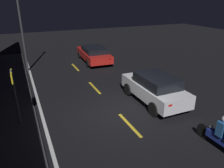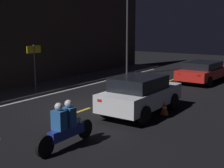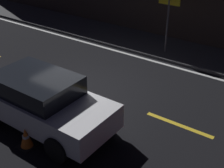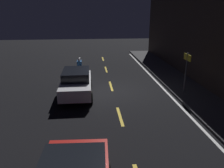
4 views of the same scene
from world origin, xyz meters
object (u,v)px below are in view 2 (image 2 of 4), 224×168
(motorcycle, at_px, (65,126))
(traffic_cone_near, at_px, (165,109))
(shop_sign, at_px, (34,58))
(street_lamp, at_px, (127,29))
(taxi_red, at_px, (203,71))
(sedan_white, at_px, (141,94))

(motorcycle, relative_size, traffic_cone_near, 4.20)
(shop_sign, bearing_deg, street_lamp, -6.29)
(motorcycle, bearing_deg, taxi_red, 0.28)
(sedan_white, xyz_separation_m, traffic_cone_near, (0.31, -0.90, -0.54))
(traffic_cone_near, distance_m, shop_sign, 7.55)
(sedan_white, height_order, taxi_red, sedan_white)
(sedan_white, relative_size, taxi_red, 0.87)
(sedan_white, bearing_deg, shop_sign, 86.26)
(sedan_white, xyz_separation_m, street_lamp, (8.10, 5.65, 2.43))
(motorcycle, xyz_separation_m, traffic_cone_near, (4.63, -0.90, -0.37))
(sedan_white, distance_m, shop_sign, 6.58)
(sedan_white, height_order, traffic_cone_near, sedan_white)
(sedan_white, relative_size, shop_sign, 1.69)
(taxi_red, bearing_deg, sedan_white, -175.11)
(shop_sign, distance_m, street_lamp, 7.89)
(traffic_cone_near, bearing_deg, sedan_white, 108.88)
(taxi_red, xyz_separation_m, street_lamp, (-0.39, 5.34, 2.54))
(traffic_cone_near, bearing_deg, taxi_red, 8.35)
(taxi_red, height_order, motorcycle, motorcycle)
(taxi_red, relative_size, shop_sign, 1.95)
(traffic_cone_near, bearing_deg, street_lamp, 40.02)
(shop_sign, height_order, street_lamp, street_lamp)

